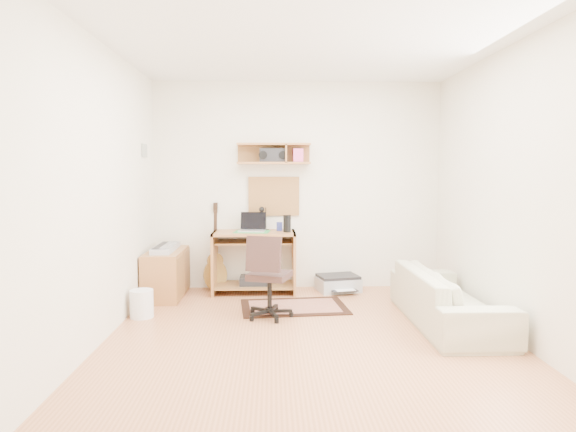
{
  "coord_description": "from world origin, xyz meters",
  "views": [
    {
      "loc": [
        -0.32,
        -4.41,
        1.48
      ],
      "look_at": [
        -0.15,
        1.05,
        1.0
      ],
      "focal_mm": 31.6,
      "sensor_mm": 36.0,
      "label": 1
    }
  ],
  "objects_px": {
    "cabinet": "(166,274)",
    "sofa": "(448,288)",
    "desk": "(254,262)",
    "task_chair": "(270,276)",
    "printer": "(338,284)"
  },
  "relations": [
    {
      "from": "printer",
      "to": "sofa",
      "type": "height_order",
      "value": "sofa"
    },
    {
      "from": "task_chair",
      "to": "cabinet",
      "type": "bearing_deg",
      "value": 161.52
    },
    {
      "from": "cabinet",
      "to": "printer",
      "type": "distance_m",
      "value": 2.09
    },
    {
      "from": "cabinet",
      "to": "printer",
      "type": "relative_size",
      "value": 1.81
    },
    {
      "from": "task_chair",
      "to": "sofa",
      "type": "distance_m",
      "value": 1.75
    },
    {
      "from": "cabinet",
      "to": "sofa",
      "type": "distance_m",
      "value": 3.19
    },
    {
      "from": "cabinet",
      "to": "sofa",
      "type": "bearing_deg",
      "value": -21.66
    },
    {
      "from": "desk",
      "to": "sofa",
      "type": "height_order",
      "value": "desk"
    },
    {
      "from": "printer",
      "to": "sofa",
      "type": "xyz_separation_m",
      "value": [
        0.89,
        -1.39,
        0.26
      ]
    },
    {
      "from": "desk",
      "to": "sofa",
      "type": "distance_m",
      "value": 2.35
    },
    {
      "from": "desk",
      "to": "printer",
      "type": "distance_m",
      "value": 1.08
    },
    {
      "from": "desk",
      "to": "cabinet",
      "type": "bearing_deg",
      "value": -170.43
    },
    {
      "from": "desk",
      "to": "cabinet",
      "type": "height_order",
      "value": "desk"
    },
    {
      "from": "desk",
      "to": "task_chair",
      "type": "xyz_separation_m",
      "value": [
        0.19,
        -1.08,
        0.06
      ]
    },
    {
      "from": "desk",
      "to": "cabinet",
      "type": "xyz_separation_m",
      "value": [
        -1.04,
        -0.18,
        -0.1
      ]
    }
  ]
}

